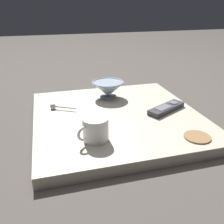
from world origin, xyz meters
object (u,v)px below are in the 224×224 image
at_px(coffee_mug, 95,129).
at_px(tv_remote_near, 166,108).
at_px(cereal_bowl, 108,89).
at_px(teaspoon, 55,106).
at_px(drink_coaster, 197,137).

xyz_separation_m(coffee_mug, tv_remote_near, (0.34, 0.16, -0.03)).
distance_m(cereal_bowl, tv_remote_near, 0.30).
relative_size(teaspoon, tv_remote_near, 0.56).
xyz_separation_m(cereal_bowl, tv_remote_near, (0.20, -0.22, -0.03)).
distance_m(cereal_bowl, drink_coaster, 0.50).
bearing_deg(coffee_mug, teaspoon, 110.76).
relative_size(cereal_bowl, tv_remote_near, 0.80).
distance_m(coffee_mug, teaspoon, 0.32).
relative_size(cereal_bowl, teaspoon, 1.43).
height_order(teaspoon, tv_remote_near, teaspoon).
height_order(tv_remote_near, drink_coaster, tv_remote_near).
xyz_separation_m(coffee_mug, drink_coaster, (0.34, -0.08, -0.04)).
height_order(cereal_bowl, tv_remote_near, cereal_bowl).
bearing_deg(teaspoon, tv_remote_near, -17.20).
bearing_deg(drink_coaster, cereal_bowl, 113.51).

